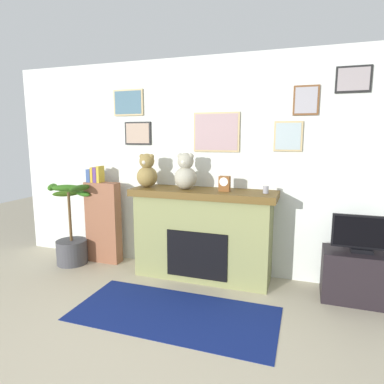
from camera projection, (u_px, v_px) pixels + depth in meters
name	position (u px, v px, depth m)	size (l,w,h in m)	color
ground_plane	(115.00, 361.00, 2.50)	(12.00, 12.00, 0.00)	#BCAF93
back_wall	(198.00, 166.00, 4.14)	(5.20, 0.15, 2.60)	silver
fireplace	(203.00, 233.00, 3.93)	(1.69, 0.54, 1.06)	olive
bookshelf	(103.00, 220.00, 4.42)	(0.46, 0.16, 1.29)	brown
potted_plant	(71.00, 238.00, 4.38)	(0.57, 0.58, 1.08)	#3F3F44
tv_stand	(359.00, 276.00, 3.39)	(0.72, 0.40, 0.52)	black
television	(363.00, 235.00, 3.31)	(0.58, 0.14, 0.38)	black
area_rug	(174.00, 313.00, 3.16)	(1.94, 0.90, 0.01)	navy
candle_jar	(266.00, 190.00, 3.60)	(0.06, 0.06, 0.08)	gray
mantel_clock	(225.00, 184.00, 3.73)	(0.12, 0.09, 0.17)	brown
teddy_bear_cream	(147.00, 172.00, 4.03)	(0.25, 0.25, 0.41)	olive
teddy_bear_brown	(186.00, 173.00, 3.87)	(0.26, 0.26, 0.42)	#9F9A86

